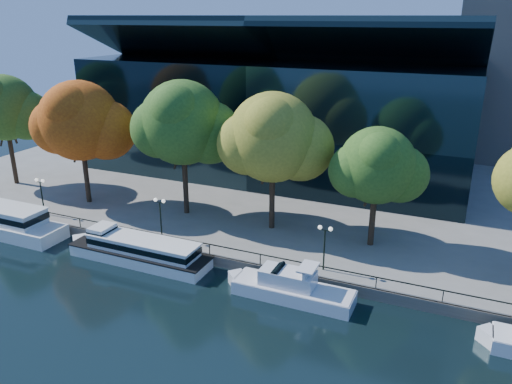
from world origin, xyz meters
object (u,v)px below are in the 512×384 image
at_px(tree_1, 81,123).
at_px(tree_4, 378,167).
at_px(lamp_1, 160,209).
at_px(lamp_2, 325,238).
at_px(tree_2, 184,125).
at_px(tree_3, 274,139).
at_px(large_vessel, 6,221).
at_px(tour_boat, 136,249).
at_px(cruiser_near, 288,287).
at_px(tree_0, 5,109).
at_px(lamp_0, 41,188).

xyz_separation_m(tree_1, tree_4, (32.26, 1.61, -1.68)).
relative_size(lamp_1, lamp_2, 1.00).
bearing_deg(tree_2, tree_1, -172.53).
xyz_separation_m(tree_3, lamp_2, (7.19, -6.49, -6.24)).
bearing_deg(tree_4, large_vessel, -163.94).
relative_size(tour_boat, tree_3, 1.09).
height_order(tour_boat, cruiser_near, cruiser_near).
relative_size(tree_0, tree_1, 0.99).
bearing_deg(lamp_1, tree_3, 35.55).
bearing_deg(tree_2, tree_0, 179.94).
xyz_separation_m(tree_4, lamp_1, (-19.09, -6.53, -4.65)).
relative_size(cruiser_near, tree_2, 0.75).
distance_m(tree_1, lamp_1, 15.41).
bearing_deg(tree_3, cruiser_near, -62.28).
bearing_deg(tree_4, tree_3, -179.74).
bearing_deg(tour_boat, tree_3, 45.99).
xyz_separation_m(tour_boat, tree_2, (-0.46, 9.98, 9.58)).
bearing_deg(tree_3, lamp_1, -144.45).
distance_m(tour_boat, tree_2, 13.84).
xyz_separation_m(tour_boat, lamp_1, (0.52, 3.45, 2.76)).
bearing_deg(large_vessel, tree_2, 33.30).
distance_m(tour_boat, tree_3, 16.49).
distance_m(tour_boat, tree_0, 29.34).
bearing_deg(lamp_0, lamp_1, 0.00).
bearing_deg(tree_4, lamp_0, -169.20).
bearing_deg(tree_3, large_vessel, -158.29).
xyz_separation_m(tour_boat, tree_0, (-25.95, 10.00, 9.35)).
bearing_deg(tour_boat, lamp_1, 81.42).
bearing_deg(tree_2, large_vessel, -146.70).
relative_size(tour_boat, lamp_2, 3.74).
distance_m(large_vessel, tree_0, 16.97).
bearing_deg(tree_1, lamp_2, -9.51).
distance_m(large_vessel, cruiser_near, 31.11).
bearing_deg(lamp_1, lamp_0, 180.00).
relative_size(tree_2, lamp_0, 3.57).
bearing_deg(tree_1, lamp_1, -20.53).
relative_size(tree_0, lamp_0, 3.42).
relative_size(tour_boat, tree_1, 1.08).
bearing_deg(lamp_1, lamp_2, 0.00).
height_order(tree_2, lamp_1, tree_2).
height_order(cruiser_near, lamp_2, lamp_2).
bearing_deg(lamp_1, tree_2, 98.54).
height_order(tree_1, lamp_1, tree_1).
height_order(tree_3, tree_4, tree_3).
bearing_deg(lamp_0, large_vessel, -111.22).
relative_size(large_vessel, lamp_2, 3.50).
bearing_deg(lamp_1, tour_boat, -98.58).
height_order(tour_boat, tree_3, tree_3).
bearing_deg(large_vessel, tree_0, 133.78).
xyz_separation_m(tour_boat, lamp_0, (-14.64, 3.45, 2.76)).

